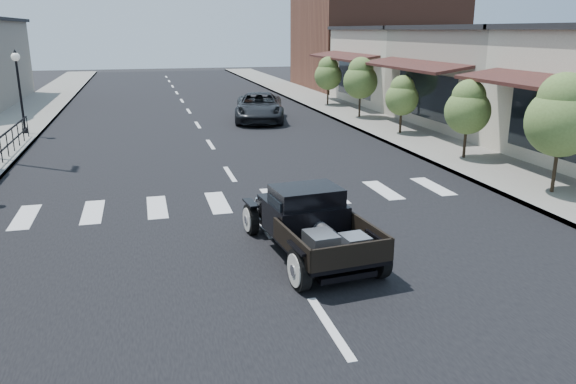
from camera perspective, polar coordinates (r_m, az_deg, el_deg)
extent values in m
plane|color=black|center=(11.65, -0.51, -6.55)|extent=(120.00, 120.00, 0.00)
cube|color=black|center=(25.94, -8.70, 6.03)|extent=(14.00, 80.00, 0.02)
cube|color=gray|center=(28.10, 8.91, 6.92)|extent=(3.00, 80.00, 0.15)
cube|color=#A39A88|center=(29.39, 22.63, 10.57)|extent=(10.00, 9.00, 4.50)
cube|color=beige|center=(36.97, 14.16, 12.21)|extent=(10.00, 9.00, 4.50)
cube|color=brown|center=(46.14, 8.75, 14.76)|extent=(11.00, 10.00, 7.00)
imported|color=black|center=(28.77, -2.93, 8.58)|extent=(3.33, 5.45, 1.41)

